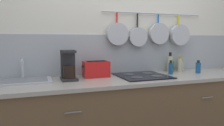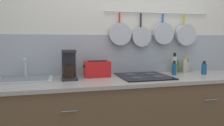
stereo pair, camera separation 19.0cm
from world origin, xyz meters
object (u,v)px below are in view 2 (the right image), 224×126
bottle_dish_soap (176,67)px  toaster (97,69)px  bottle_olive_oil (174,64)px  bottle_cooking_wine (187,66)px  bottle_hot_sauce (174,69)px  bottle_vinegar (185,66)px  bottle_sesame_oil (204,68)px  coffee_maker (69,67)px

bottle_dish_soap → toaster: bearing=-174.8°
bottle_olive_oil → bottle_cooking_wine: bottle_olive_oil is taller
bottle_hot_sauce → bottle_vinegar: bottle_vinegar is taller
bottle_olive_oil → bottle_cooking_wine: 0.24m
bottle_olive_oil → bottle_sesame_oil: bearing=-26.3°
bottle_dish_soap → bottle_vinegar: bottle_vinegar is taller
bottle_hot_sauce → bottle_vinegar: size_ratio=0.81×
bottle_cooking_wine → bottle_sesame_oil: bottle_cooking_wine is taller
toaster → bottle_vinegar: bearing=0.8°
bottle_sesame_oil → bottle_dish_soap: bearing=133.6°
bottle_hot_sauce → bottle_cooking_wine: (0.29, 0.20, -0.00)m
bottle_vinegar → bottle_olive_oil: bearing=-176.8°
toaster → bottle_cooking_wine: size_ratio=1.88×
bottle_olive_oil → bottle_sesame_oil: (0.29, -0.15, -0.04)m
bottle_olive_oil → bottle_dish_soap: bearing=47.7°
bottle_hot_sauce → bottle_olive_oil: size_ratio=0.66×
bottle_hot_sauce → bottle_dish_soap: size_ratio=1.07×
coffee_maker → bottle_olive_oil: size_ratio=1.20×
bottle_dish_soap → bottle_sesame_oil: 0.32m
toaster → bottle_dish_soap: (1.00, 0.09, -0.02)m
toaster → bottle_olive_oil: size_ratio=1.18×
bottle_hot_sauce → bottle_dish_soap: bottle_hot_sauce is taller
bottle_dish_soap → coffee_maker: bearing=-173.5°
bottle_dish_soap → bottle_olive_oil: bearing=-132.3°
bottle_hot_sauce → toaster: bearing=173.1°
bottle_cooking_wine → bottle_dish_soap: bearing=179.9°
bottle_olive_oil → bottle_vinegar: 0.15m
bottle_hot_sauce → bottle_dish_soap: 0.24m
bottle_olive_oil → bottle_sesame_oil: bottle_olive_oil is taller
bottle_olive_oil → bottle_dish_soap: size_ratio=1.62×
coffee_maker → toaster: coffee_maker is taller
bottle_hot_sauce → bottle_olive_oil: (0.07, 0.11, 0.04)m
coffee_maker → bottle_vinegar: 1.37m
bottle_vinegar → toaster: bearing=-179.2°
bottle_sesame_oil → bottle_vinegar: bearing=133.3°
bottle_dish_soap → bottle_vinegar: 0.11m
coffee_maker → bottle_olive_oil: bearing=3.1°
bottle_olive_oil → bottle_sesame_oil: 0.33m
bottle_dish_soap → bottle_vinegar: bearing=-45.8°
coffee_maker → bottle_hot_sauce: 1.16m
bottle_olive_oil → bottle_dish_soap: bottle_olive_oil is taller
toaster → bottle_vinegar: (1.07, 0.02, 0.00)m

